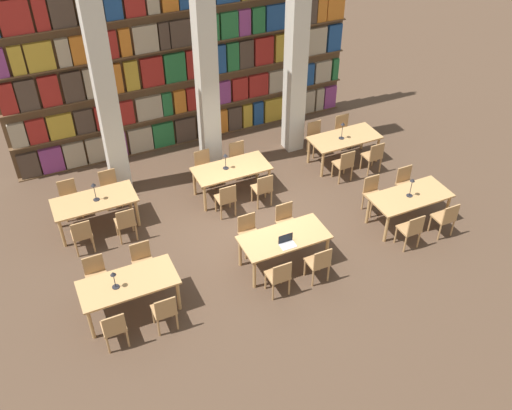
% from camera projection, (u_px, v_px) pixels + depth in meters
% --- Properties ---
extents(ground_plane, '(40.00, 40.00, 0.00)m').
position_uv_depth(ground_plane, '(253.00, 225.00, 13.15)').
color(ground_plane, '#4C3828').
extents(bookshelf_bank, '(9.42, 0.35, 5.50)m').
position_uv_depth(bookshelf_bank, '(185.00, 47.00, 14.47)').
color(bookshelf_bank, brown).
rests_on(bookshelf_bank, ground_plane).
extents(pillar_left, '(0.46, 0.46, 6.00)m').
position_uv_depth(pillar_left, '(103.00, 79.00, 12.40)').
color(pillar_left, beige).
rests_on(pillar_left, ground_plane).
extents(pillar_center, '(0.46, 0.46, 6.00)m').
position_uv_depth(pillar_center, '(206.00, 60.00, 13.19)').
color(pillar_center, beige).
rests_on(pillar_center, ground_plane).
extents(pillar_right, '(0.46, 0.46, 6.00)m').
position_uv_depth(pillar_right, '(297.00, 43.00, 13.98)').
color(pillar_right, beige).
rests_on(pillar_right, ground_plane).
extents(reading_table_0, '(1.84, 0.87, 0.77)m').
position_uv_depth(reading_table_0, '(129.00, 285.00, 10.71)').
color(reading_table_0, tan).
rests_on(reading_table_0, ground_plane).
extents(chair_0, '(0.42, 0.40, 0.90)m').
position_uv_depth(chair_0, '(114.00, 328.00, 10.15)').
color(chair_0, tan).
rests_on(chair_0, ground_plane).
extents(chair_1, '(0.42, 0.40, 0.90)m').
position_uv_depth(chair_1, '(96.00, 275.00, 11.18)').
color(chair_1, tan).
rests_on(chair_1, ground_plane).
extents(chair_2, '(0.42, 0.40, 0.90)m').
position_uv_depth(chair_2, '(165.00, 311.00, 10.46)').
color(chair_2, tan).
rests_on(chair_2, ground_plane).
extents(chair_3, '(0.42, 0.40, 0.90)m').
position_uv_depth(chair_3, '(143.00, 261.00, 11.49)').
color(chair_3, tan).
rests_on(chair_3, ground_plane).
extents(desk_lamp_0, '(0.14, 0.14, 0.39)m').
position_uv_depth(desk_lamp_0, '(114.00, 277.00, 10.39)').
color(desk_lamp_0, '#232328').
rests_on(desk_lamp_0, reading_table_0).
extents(reading_table_1, '(1.84, 0.87, 0.77)m').
position_uv_depth(reading_table_1, '(284.00, 240.00, 11.72)').
color(reading_table_1, tan).
rests_on(reading_table_1, ground_plane).
extents(chair_4, '(0.42, 0.40, 0.90)m').
position_uv_depth(chair_4, '(279.00, 276.00, 11.17)').
color(chair_4, tan).
rests_on(chair_4, ground_plane).
extents(chair_5, '(0.42, 0.40, 0.90)m').
position_uv_depth(chair_5, '(249.00, 233.00, 12.20)').
color(chair_5, tan).
rests_on(chair_5, ground_plane).
extents(chair_6, '(0.42, 0.40, 0.90)m').
position_uv_depth(chair_6, '(319.00, 263.00, 11.47)').
color(chair_6, tan).
rests_on(chair_6, ground_plane).
extents(chair_7, '(0.42, 0.40, 0.90)m').
position_uv_depth(chair_7, '(286.00, 221.00, 12.49)').
color(chair_7, tan).
rests_on(chair_7, ground_plane).
extents(laptop, '(0.32, 0.22, 0.21)m').
position_uv_depth(laptop, '(287.00, 243.00, 11.45)').
color(laptop, silver).
rests_on(laptop, reading_table_1).
extents(reading_table_2, '(1.84, 0.87, 0.77)m').
position_uv_depth(reading_table_2, '(410.00, 198.00, 12.83)').
color(reading_table_2, tan).
rests_on(reading_table_2, ground_plane).
extents(chair_8, '(0.42, 0.40, 0.90)m').
position_uv_depth(chair_8, '(411.00, 229.00, 12.28)').
color(chair_8, tan).
rests_on(chair_8, ground_plane).
extents(chair_9, '(0.42, 0.40, 0.90)m').
position_uv_depth(chair_9, '(373.00, 193.00, 13.31)').
color(chair_9, tan).
rests_on(chair_9, ground_plane).
extents(chair_10, '(0.42, 0.40, 0.90)m').
position_uv_depth(chair_10, '(445.00, 218.00, 12.59)').
color(chair_10, tan).
rests_on(chair_10, ground_plane).
extents(chair_11, '(0.42, 0.40, 0.90)m').
position_uv_depth(chair_11, '(406.00, 183.00, 13.62)').
color(chair_11, tan).
rests_on(chair_11, ground_plane).
extents(desk_lamp_1, '(0.14, 0.14, 0.47)m').
position_uv_depth(desk_lamp_1, '(412.00, 184.00, 12.57)').
color(desk_lamp_1, '#232328').
rests_on(desk_lamp_1, reading_table_2).
extents(reading_table_3, '(1.84, 0.87, 0.77)m').
position_uv_depth(reading_table_3, '(95.00, 203.00, 12.70)').
color(reading_table_3, tan).
rests_on(reading_table_3, ground_plane).
extents(chair_12, '(0.42, 0.40, 0.90)m').
position_uv_depth(chair_12, '(82.00, 234.00, 12.15)').
color(chair_12, tan).
rests_on(chair_12, ground_plane).
extents(chair_13, '(0.42, 0.40, 0.90)m').
position_uv_depth(chair_13, '(69.00, 197.00, 13.18)').
color(chair_13, tan).
rests_on(chair_13, ground_plane).
extents(chair_14, '(0.42, 0.40, 0.90)m').
position_uv_depth(chair_14, '(126.00, 222.00, 12.47)').
color(chair_14, tan).
rests_on(chair_14, ground_plane).
extents(chair_15, '(0.42, 0.40, 0.90)m').
position_uv_depth(chair_15, '(110.00, 187.00, 13.50)').
color(chair_15, tan).
rests_on(chair_15, ground_plane).
extents(desk_lamp_2, '(0.14, 0.14, 0.46)m').
position_uv_depth(desk_lamp_2, '(94.00, 189.00, 12.46)').
color(desk_lamp_2, '#232328').
rests_on(desk_lamp_2, reading_table_3).
extents(reading_table_4, '(1.84, 0.87, 0.77)m').
position_uv_depth(reading_table_4, '(231.00, 171.00, 13.69)').
color(reading_table_4, tan).
rests_on(reading_table_4, ground_plane).
extents(chair_16, '(0.42, 0.40, 0.90)m').
position_uv_depth(chair_16, '(226.00, 198.00, 13.15)').
color(chair_16, tan).
rests_on(chair_16, ground_plane).
extents(chair_17, '(0.42, 0.40, 0.90)m').
position_uv_depth(chair_17, '(204.00, 167.00, 14.18)').
color(chair_17, tan).
rests_on(chair_17, ground_plane).
extents(chair_18, '(0.42, 0.40, 0.90)m').
position_uv_depth(chair_18, '(263.00, 188.00, 13.46)').
color(chair_18, tan).
rests_on(chair_18, ground_plane).
extents(chair_19, '(0.42, 0.40, 0.90)m').
position_uv_depth(chair_19, '(239.00, 158.00, 14.49)').
color(chair_19, tan).
rests_on(chair_19, ground_plane).
extents(desk_lamp_3, '(0.14, 0.14, 0.42)m').
position_uv_depth(desk_lamp_3, '(225.00, 159.00, 13.45)').
color(desk_lamp_3, '#232328').
rests_on(desk_lamp_3, reading_table_4).
extents(reading_table_5, '(1.84, 0.87, 0.77)m').
position_uv_depth(reading_table_5, '(344.00, 140.00, 14.81)').
color(reading_table_5, tan).
rests_on(reading_table_5, ground_plane).
extents(chair_20, '(0.42, 0.40, 0.90)m').
position_uv_depth(chair_20, '(344.00, 164.00, 14.27)').
color(chair_20, tan).
rests_on(chair_20, ground_plane).
extents(chair_21, '(0.42, 0.40, 0.90)m').
position_uv_depth(chair_21, '(316.00, 137.00, 15.30)').
color(chair_21, tan).
rests_on(chair_21, ground_plane).
extents(chair_22, '(0.42, 0.40, 0.90)m').
position_uv_depth(chair_22, '(373.00, 156.00, 14.56)').
color(chair_22, tan).
rests_on(chair_22, ground_plane).
extents(chair_23, '(0.42, 0.40, 0.90)m').
position_uv_depth(chair_23, '(343.00, 130.00, 15.59)').
color(chair_23, tan).
rests_on(chair_23, ground_plane).
extents(desk_lamp_4, '(0.14, 0.14, 0.47)m').
position_uv_depth(desk_lamp_4, '(342.00, 128.00, 14.51)').
color(desk_lamp_4, '#232328').
rests_on(desk_lamp_4, reading_table_5).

